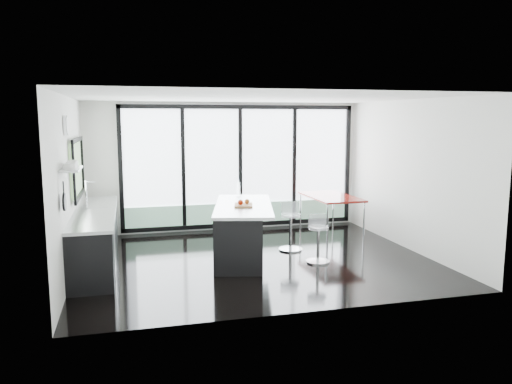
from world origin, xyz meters
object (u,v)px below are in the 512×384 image
object	(u,v)px
bar_stool_near	(318,244)
red_table	(331,215)
bar_stool_far	(291,232)
island	(239,230)

from	to	relation	value
bar_stool_near	red_table	bearing A→B (deg)	75.63
red_table	bar_stool_far	bearing A→B (deg)	-141.40
island	bar_stool_far	bearing A→B (deg)	11.30
bar_stool_near	red_table	size ratio (longest dim) A/B	0.41
bar_stool_far	red_table	world-z (taller)	red_table
bar_stool_near	red_table	xyz separation A→B (m)	(1.02, 1.86, 0.10)
island	bar_stool_far	world-z (taller)	island
bar_stool_near	bar_stool_far	size ratio (longest dim) A/B	0.91
red_table	island	bearing A→B (deg)	-152.36
bar_stool_far	red_table	xyz separation A→B (m)	(1.21, 0.97, 0.07)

